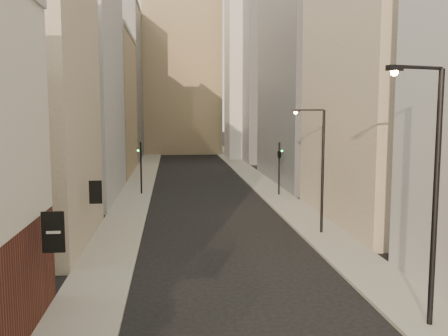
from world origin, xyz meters
TOP-DOWN VIEW (x-y plane):
  - sidewalk_left at (-6.50, 55.00)m, footprint 3.00×140.00m
  - sidewalk_right at (6.50, 55.00)m, footprint 3.00×140.00m
  - left_bldg_beige at (-12.00, 26.00)m, footprint 8.00×12.00m
  - left_bldg_grey at (-12.00, 42.00)m, footprint 8.00×16.00m
  - left_bldg_tan at (-12.00, 60.00)m, footprint 8.00×18.00m
  - left_bldg_wingrid at (-12.00, 80.00)m, footprint 8.00×20.00m
  - right_bldg_beige at (12.00, 30.00)m, footprint 8.00×16.00m
  - right_bldg_wingrid at (12.00, 50.00)m, footprint 8.00×20.00m
  - highrise at (18.00, 78.00)m, footprint 21.00×23.00m
  - clock_tower at (-1.00, 92.00)m, footprint 14.00×14.00m
  - white_tower at (10.00, 78.00)m, footprint 8.00×8.00m
  - streetlamp_near at (6.03, 12.58)m, footprint 2.40×0.91m
  - streetlamp_mid at (6.23, 26.60)m, footprint 2.00×0.90m
  - traffic_light_left at (-5.95, 42.87)m, footprint 0.56×0.46m
  - traffic_light_right at (6.78, 40.98)m, footprint 0.65×0.64m

SIDE VIEW (x-z plane):
  - sidewalk_left at x=-6.50m, z-range 0.00..0.15m
  - sidewalk_right at x=6.50m, z-range 0.00..0.15m
  - traffic_light_left at x=-5.95m, z-range 1.02..6.02m
  - traffic_light_right at x=6.78m, z-range 1.34..6.34m
  - streetlamp_mid at x=6.23m, z-range 0.57..8.57m
  - streetlamp_near at x=6.03m, z-range 0.67..10.09m
  - left_bldg_beige at x=-12.00m, z-range 0.00..16.00m
  - left_bldg_tan at x=-12.00m, z-range 0.00..17.00m
  - left_bldg_grey at x=-12.00m, z-range 0.00..20.00m
  - right_bldg_beige at x=12.00m, z-range 0.00..20.00m
  - left_bldg_wingrid at x=-12.00m, z-range 0.00..24.00m
  - right_bldg_wingrid at x=12.00m, z-range 0.00..26.00m
  - clock_tower at x=-1.00m, z-range -4.82..40.08m
  - white_tower at x=10.00m, z-range -2.14..39.36m
  - highrise at x=18.00m, z-range 0.06..51.26m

